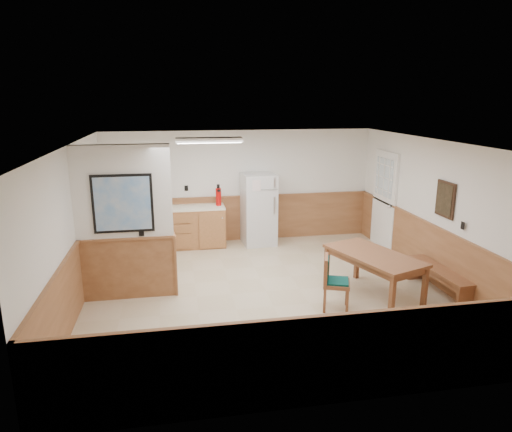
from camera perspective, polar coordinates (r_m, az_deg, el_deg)
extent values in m
plane|color=beige|center=(7.84, 1.27, -9.41)|extent=(6.00, 6.00, 0.00)
cube|color=white|center=(7.20, 1.39, 9.10)|extent=(6.00, 6.00, 0.02)
cube|color=white|center=(10.30, -2.02, 3.73)|extent=(6.00, 0.02, 2.50)
cube|color=white|center=(8.53, 21.49, 0.42)|extent=(0.02, 6.00, 2.50)
cube|color=white|center=(7.44, -21.94, -1.59)|extent=(0.02, 6.00, 2.50)
cube|color=#A46A41|center=(10.45, -1.97, -0.33)|extent=(6.00, 0.04, 1.00)
cube|color=#A46A41|center=(8.72, 20.92, -4.37)|extent=(0.04, 6.00, 1.00)
cube|color=#A46A41|center=(7.67, -21.27, -6.98)|extent=(0.04, 6.00, 1.00)
cube|color=white|center=(7.40, -16.32, 2.79)|extent=(1.50, 0.15, 1.50)
cube|color=#A46A41|center=(7.74, -15.67, -6.30)|extent=(1.50, 0.17, 1.00)
cube|color=black|center=(7.34, -16.31, 1.50)|extent=(0.92, 0.03, 0.92)
cube|color=silver|center=(7.32, -16.32, 1.47)|extent=(0.84, 0.01, 0.84)
cube|color=#B16B3E|center=(10.09, -7.91, -1.43)|extent=(1.40, 0.60, 0.86)
cube|color=#B16B3E|center=(10.14, -16.23, -1.79)|extent=(0.06, 0.60, 0.86)
cube|color=#B16B3E|center=(10.09, -12.05, -1.61)|extent=(0.06, 0.60, 0.86)
cube|color=white|center=(9.97, -10.30, 0.96)|extent=(2.20, 0.60, 0.04)
cube|color=white|center=(10.24, -10.32, 1.72)|extent=(2.20, 0.02, 0.10)
cube|color=white|center=(10.18, 15.72, 1.77)|extent=(0.05, 1.02, 2.15)
cube|color=white|center=(10.18, 15.67, 1.76)|extent=(0.04, 0.90, 2.05)
cube|color=silver|center=(10.07, 15.74, 4.67)|extent=(0.02, 0.76, 0.80)
cube|color=white|center=(10.15, -13.87, 4.87)|extent=(0.80, 0.03, 1.00)
cube|color=white|center=(10.13, -13.88, 4.86)|extent=(0.70, 0.01, 0.90)
cube|color=#301E13|center=(8.20, 22.59, 1.94)|extent=(0.03, 0.50, 0.60)
cube|color=black|center=(8.19, 22.47, 1.93)|extent=(0.01, 0.42, 0.52)
cube|color=white|center=(8.37, -5.88, 9.46)|extent=(1.20, 0.30, 0.08)
cube|color=white|center=(8.38, -5.88, 9.15)|extent=(1.15, 0.25, 0.01)
cube|color=silver|center=(10.10, 0.33, 0.86)|extent=(0.74, 0.74, 1.59)
cube|color=silver|center=(9.67, 2.36, 4.18)|extent=(0.03, 0.02, 0.21)
cube|color=silver|center=(9.77, 2.33, 1.34)|extent=(0.03, 0.02, 0.37)
cube|color=brown|center=(7.61, 14.54, -4.78)|extent=(1.32, 1.81, 0.05)
cube|color=brown|center=(7.63, 14.50, -5.31)|extent=(1.19, 1.68, 0.10)
cube|color=brown|center=(7.03, 16.63, -9.87)|extent=(0.09, 0.09, 0.70)
cube|color=brown|center=(8.04, 8.82, -6.26)|extent=(0.09, 0.09, 0.70)
cube|color=brown|center=(7.52, 20.32, -8.55)|extent=(0.09, 0.09, 0.70)
cube|color=brown|center=(8.47, 12.50, -5.35)|extent=(0.09, 0.09, 0.70)
cube|color=brown|center=(8.16, 21.98, -6.31)|extent=(0.40, 1.48, 0.05)
cube|color=brown|center=(7.72, 24.50, -9.57)|extent=(0.30, 0.08, 0.40)
cube|color=brown|center=(8.78, 19.50, -6.18)|extent=(0.30, 0.08, 0.40)
cube|color=brown|center=(7.18, 10.03, -8.31)|extent=(0.51, 0.51, 0.06)
cube|color=#0E473C|center=(7.16, 10.05, -7.98)|extent=(0.46, 0.46, 0.03)
cube|color=brown|center=(7.10, 8.74, -6.54)|extent=(0.18, 0.39, 0.40)
cube|color=#0E473C|center=(7.10, 7.38, -6.48)|extent=(0.13, 0.32, 0.34)
cube|color=brown|center=(7.12, 8.57, -10.45)|extent=(0.05, 0.05, 0.39)
cube|color=brown|center=(7.42, 8.64, -9.36)|extent=(0.05, 0.05, 0.39)
cube|color=brown|center=(7.12, 11.33, -10.56)|extent=(0.05, 0.05, 0.39)
cube|color=brown|center=(7.43, 11.27, -9.46)|extent=(0.05, 0.05, 0.39)
cylinder|color=red|center=(9.97, -4.71, 2.40)|extent=(0.13, 0.13, 0.38)
cylinder|color=black|center=(9.93, -4.74, 3.71)|extent=(0.06, 0.06, 0.08)
cylinder|color=#177E30|center=(9.95, -14.19, 1.45)|extent=(0.07, 0.07, 0.21)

